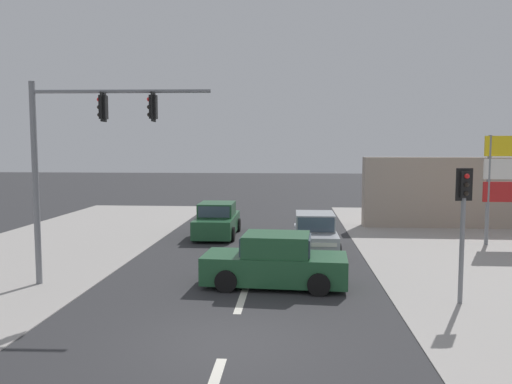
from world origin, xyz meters
name	(u,v)px	position (x,y,z in m)	size (l,w,h in m)	color
ground_plane	(227,343)	(0.00, 0.00, 0.00)	(140.00, 140.00, 0.00)	#303033
lane_dash_mid	(242,299)	(0.00, 3.00, 0.00)	(0.20, 2.40, 0.01)	silver
lane_dash_far	(256,258)	(0.00, 8.00, 0.00)	(0.20, 2.40, 0.01)	silver
traffic_signal_mast	(78,145)	(-4.91, 4.11, 4.15)	(5.29, 0.50, 6.00)	slate
pedestal_signal_right_kerb	(463,212)	(5.74, 3.04, 2.42)	(0.44, 0.30, 3.56)	slate
shopping_plaza_sign	(510,174)	(10.33, 11.29, 2.98)	(2.10, 0.16, 4.60)	slate
shopfront_wall_far	(482,193)	(11.00, 16.00, 1.80)	(12.00, 1.00, 3.60)	#A39384
sedan_oncoming_mid	(275,263)	(0.85, 4.41, 0.70)	(4.33, 2.09, 1.56)	#235633
hatchback_oncoming_near	(315,235)	(2.23, 9.24, 0.70)	(1.79, 3.64, 1.53)	#A3A8AD
sedan_kerbside_parked	(217,221)	(-2.13, 12.62, 0.70)	(1.92, 4.25, 1.56)	#235633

